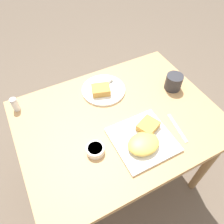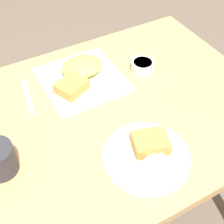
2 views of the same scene
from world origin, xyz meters
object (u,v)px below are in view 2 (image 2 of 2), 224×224
(sauce_ramekin, at_px, (143,66))
(butter_knife, at_px, (28,96))
(plate_oval_far, at_px, (147,154))
(plate_square_near, at_px, (81,75))

(sauce_ramekin, xyz_separation_m, butter_knife, (0.42, -0.07, -0.02))
(plate_oval_far, distance_m, butter_knife, 0.46)
(sauce_ramekin, bearing_deg, plate_oval_far, 59.23)
(plate_oval_far, bearing_deg, butter_knife, -61.93)
(butter_knife, bearing_deg, plate_oval_far, 36.67)
(plate_oval_far, relative_size, sauce_ramekin, 2.98)
(plate_oval_far, xyz_separation_m, butter_knife, (0.22, -0.41, -0.01))
(plate_square_near, bearing_deg, butter_knife, -3.00)
(plate_oval_far, height_order, butter_knife, plate_oval_far)
(plate_square_near, bearing_deg, plate_oval_far, 93.19)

